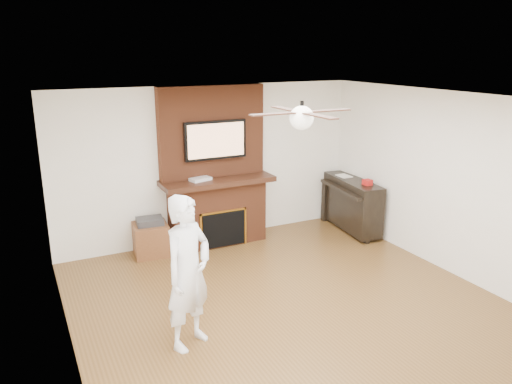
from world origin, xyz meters
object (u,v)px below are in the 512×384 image
fireplace (215,182)px  piano (352,203)px  person (188,272)px  side_table (151,238)px

fireplace → piano: fireplace is taller
fireplace → person: (-1.36, -2.62, -0.17)m
fireplace → piano: (2.28, -0.55, -0.51)m
fireplace → person: 2.95m
fireplace → side_table: size_ratio=4.28×
fireplace → side_table: 1.32m
person → piano: person is taller
fireplace → person: size_ratio=1.52×
side_table → piano: size_ratio=0.41×
person → side_table: (0.26, 2.55, -0.56)m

